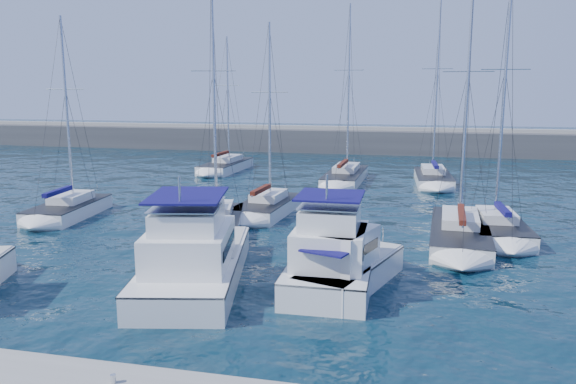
% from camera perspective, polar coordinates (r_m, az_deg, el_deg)
% --- Properties ---
extents(ground, '(220.00, 220.00, 0.00)m').
position_cam_1_polar(ground, '(26.68, -5.25, -8.48)').
color(ground, black).
rests_on(ground, ground).
extents(breakwater, '(160.00, 6.00, 4.45)m').
position_cam_1_polar(breakwater, '(76.72, 6.91, 4.83)').
color(breakwater, '#424244').
rests_on(breakwater, ground).
extents(dock_cleat_centre, '(0.16, 0.16, 0.25)m').
position_cam_1_polar(dock_cleat_centre, '(17.15, -17.34, -17.65)').
color(dock_cleat_centre, silver).
rests_on(dock_cleat_centre, dock).
extents(motor_yacht_port_inner, '(6.09, 11.03, 4.69)m').
position_cam_1_polar(motor_yacht_port_inner, '(25.49, -9.55, -6.82)').
color(motor_yacht_port_inner, white).
rests_on(motor_yacht_port_inner, ground).
extents(motor_yacht_stbd_inner, '(3.73, 7.73, 4.69)m').
position_cam_1_polar(motor_yacht_stbd_inner, '(24.98, 4.45, -7.06)').
color(motor_yacht_stbd_inner, white).
rests_on(motor_yacht_stbd_inner, ground).
extents(motor_yacht_stbd_outer, '(4.38, 7.24, 3.20)m').
position_cam_1_polar(motor_yacht_stbd_outer, '(24.83, 6.21, -7.66)').
color(motor_yacht_stbd_outer, silver).
rests_on(motor_yacht_stbd_outer, ground).
extents(sailboat_mid_a, '(3.64, 7.26, 13.64)m').
position_cam_1_polar(sailboat_mid_a, '(41.04, -21.38, -1.62)').
color(sailboat_mid_a, white).
rests_on(sailboat_mid_a, ground).
extents(sailboat_mid_b, '(4.75, 7.71, 15.48)m').
position_cam_1_polar(sailboat_mid_b, '(34.97, -7.34, -2.96)').
color(sailboat_mid_b, silver).
rests_on(sailboat_mid_b, ground).
extents(sailboat_mid_c, '(3.49, 7.28, 13.31)m').
position_cam_1_polar(sailboat_mid_c, '(38.89, -2.15, -1.53)').
color(sailboat_mid_c, white).
rests_on(sailboat_mid_c, ground).
extents(sailboat_mid_d, '(3.60, 9.86, 15.32)m').
position_cam_1_polar(sailboat_mid_d, '(33.62, 17.03, -3.96)').
color(sailboat_mid_d, silver).
rests_on(sailboat_mid_d, ground).
extents(sailboat_mid_e, '(3.47, 7.01, 15.54)m').
position_cam_1_polar(sailboat_mid_e, '(35.18, 20.46, -3.46)').
color(sailboat_mid_e, white).
rests_on(sailboat_mid_e, ground).
extents(sailboat_back_a, '(3.54, 8.95, 14.14)m').
position_cam_1_polar(sailboat_back_a, '(59.49, -6.31, 2.65)').
color(sailboat_back_a, white).
rests_on(sailboat_back_a, ground).
extents(sailboat_back_b, '(3.43, 9.88, 16.42)m').
position_cam_1_polar(sailboat_back_b, '(52.46, 5.84, 1.60)').
color(sailboat_back_b, silver).
rests_on(sailboat_back_b, ground).
extents(sailboat_back_c, '(3.51, 8.63, 16.57)m').
position_cam_1_polar(sailboat_back_c, '(52.92, 14.52, 1.42)').
color(sailboat_back_c, white).
rests_on(sailboat_back_c, ground).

